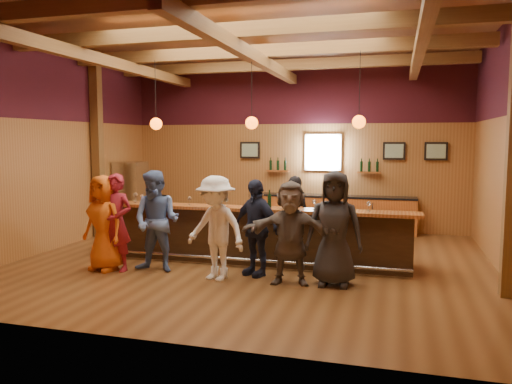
# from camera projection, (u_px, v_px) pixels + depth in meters

# --- Properties ---
(room) EXTENTS (9.04, 9.00, 4.52)m
(room) POSITION_uv_depth(u_px,v_px,m) (253.00, 96.00, 9.46)
(room) COLOR brown
(room) RESTS_ON ground
(bar_counter) EXTENTS (6.30, 1.07, 1.11)m
(bar_counter) POSITION_uv_depth(u_px,v_px,m) (255.00, 235.00, 9.82)
(bar_counter) COLOR black
(bar_counter) RESTS_ON ground
(back_bar_cabinet) EXTENTS (4.00, 0.52, 0.95)m
(back_bar_cabinet) POSITION_uv_depth(u_px,v_px,m) (336.00, 214.00, 12.93)
(back_bar_cabinet) COLOR #94461B
(back_bar_cabinet) RESTS_ON ground
(window) EXTENTS (0.95, 0.09, 0.95)m
(window) POSITION_uv_depth(u_px,v_px,m) (323.00, 152.00, 13.09)
(window) COLOR silver
(window) RESTS_ON room
(framed_pictures) EXTENTS (5.35, 0.05, 0.45)m
(framed_pictures) POSITION_uv_depth(u_px,v_px,m) (357.00, 151.00, 12.84)
(framed_pictures) COLOR black
(framed_pictures) RESTS_ON room
(wine_shelves) EXTENTS (3.00, 0.18, 0.30)m
(wine_shelves) POSITION_uv_depth(u_px,v_px,m) (322.00, 169.00, 13.07)
(wine_shelves) COLOR #94461B
(wine_shelves) RESTS_ON room
(pendant_lights) EXTENTS (4.24, 0.24, 1.37)m
(pendant_lights) POSITION_uv_depth(u_px,v_px,m) (252.00, 122.00, 9.46)
(pendant_lights) COLOR black
(pendant_lights) RESTS_ON room
(stainless_fridge) EXTENTS (0.70, 0.70, 1.80)m
(stainless_fridge) POSITION_uv_depth(u_px,v_px,m) (131.00, 196.00, 13.24)
(stainless_fridge) COLOR silver
(stainless_fridge) RESTS_ON ground
(customer_orange) EXTENTS (0.97, 0.75, 1.75)m
(customer_orange) POSITION_uv_depth(u_px,v_px,m) (104.00, 223.00, 9.08)
(customer_orange) COLOR orange
(customer_orange) RESTS_ON ground
(customer_redvest) EXTENTS (0.68, 0.47, 1.78)m
(customer_redvest) POSITION_uv_depth(u_px,v_px,m) (116.00, 222.00, 9.04)
(customer_redvest) COLOR maroon
(customer_redvest) RESTS_ON ground
(customer_denim) EXTENTS (0.90, 0.70, 1.84)m
(customer_denim) POSITION_uv_depth(u_px,v_px,m) (157.00, 221.00, 8.99)
(customer_denim) COLOR #5571AA
(customer_denim) RESTS_ON ground
(customer_white) EXTENTS (1.30, 0.99, 1.78)m
(customer_white) POSITION_uv_depth(u_px,v_px,m) (216.00, 228.00, 8.44)
(customer_white) COLOR white
(customer_white) RESTS_ON ground
(customer_navy) EXTENTS (1.08, 0.83, 1.70)m
(customer_navy) POSITION_uv_depth(u_px,v_px,m) (255.00, 227.00, 8.74)
(customer_navy) COLOR #1C2138
(customer_navy) RESTS_ON ground
(customer_brown) EXTENTS (1.64, 0.70, 1.72)m
(customer_brown) POSITION_uv_depth(u_px,v_px,m) (290.00, 233.00, 8.21)
(customer_brown) COLOR #61564E
(customer_brown) RESTS_ON ground
(customer_dark) EXTENTS (0.95, 0.64, 1.88)m
(customer_dark) POSITION_uv_depth(u_px,v_px,m) (334.00, 229.00, 8.12)
(customer_dark) COLOR #28282A
(customer_dark) RESTS_ON ground
(bartender) EXTENTS (0.62, 0.42, 1.65)m
(bartender) POSITION_uv_depth(u_px,v_px,m) (294.00, 215.00, 10.38)
(bartender) COLOR black
(bartender) RESTS_ON ground
(ice_bucket) EXTENTS (0.23, 0.23, 0.25)m
(ice_bucket) POSITION_uv_depth(u_px,v_px,m) (257.00, 201.00, 9.40)
(ice_bucket) COLOR brown
(ice_bucket) RESTS_ON bar_counter
(bottle_a) EXTENTS (0.07, 0.07, 0.34)m
(bottle_a) POSITION_uv_depth(u_px,v_px,m) (269.00, 201.00, 9.39)
(bottle_a) COLOR black
(bottle_a) RESTS_ON bar_counter
(bottle_b) EXTENTS (0.08, 0.08, 0.35)m
(bottle_b) POSITION_uv_depth(u_px,v_px,m) (288.00, 201.00, 9.32)
(bottle_b) COLOR black
(bottle_b) RESTS_ON bar_counter
(glass_a) EXTENTS (0.09, 0.09, 0.20)m
(glass_a) POSITION_uv_depth(u_px,v_px,m) (136.00, 195.00, 10.15)
(glass_a) COLOR silver
(glass_a) RESTS_ON bar_counter
(glass_b) EXTENTS (0.08, 0.08, 0.18)m
(glass_b) POSITION_uv_depth(u_px,v_px,m) (142.00, 197.00, 9.98)
(glass_b) COLOR silver
(glass_b) RESTS_ON bar_counter
(glass_c) EXTENTS (0.07, 0.07, 0.17)m
(glass_c) POSITION_uv_depth(u_px,v_px,m) (170.00, 198.00, 9.89)
(glass_c) COLOR silver
(glass_c) RESTS_ON bar_counter
(glass_d) EXTENTS (0.07, 0.07, 0.16)m
(glass_d) POSITION_uv_depth(u_px,v_px,m) (190.00, 199.00, 9.80)
(glass_d) COLOR silver
(glass_d) RESTS_ON bar_counter
(glass_e) EXTENTS (0.07, 0.07, 0.16)m
(glass_e) POSITION_uv_depth(u_px,v_px,m) (227.00, 200.00, 9.57)
(glass_e) COLOR silver
(glass_e) RESTS_ON bar_counter
(glass_f) EXTENTS (0.09, 0.09, 0.20)m
(glass_f) POSITION_uv_depth(u_px,v_px,m) (281.00, 201.00, 9.17)
(glass_f) COLOR silver
(glass_f) RESTS_ON bar_counter
(glass_g) EXTENTS (0.08, 0.08, 0.18)m
(glass_g) POSITION_uv_depth(u_px,v_px,m) (314.00, 202.00, 9.14)
(glass_g) COLOR silver
(glass_g) RESTS_ON bar_counter
(glass_h) EXTENTS (0.08, 0.08, 0.18)m
(glass_h) POSITION_uv_depth(u_px,v_px,m) (369.00, 204.00, 8.90)
(glass_h) COLOR silver
(glass_h) RESTS_ON bar_counter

